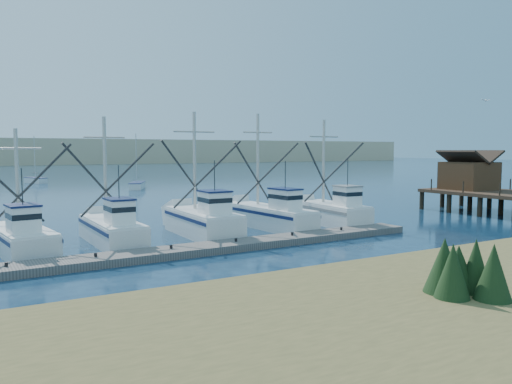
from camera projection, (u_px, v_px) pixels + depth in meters
ground at (395, 259)px, 26.37m from camera, size 500.00×500.00×0.00m
shore_bank at (451, 330)px, 13.70m from camera, size 40.00×10.00×1.60m
floating_dock at (188, 250)px, 27.45m from camera, size 31.42×3.00×0.42m
timber_pier at (503, 186)px, 44.06m from camera, size 7.00×20.00×8.00m
dune_ridge at (25, 151)px, 207.87m from camera, size 360.00×60.00×10.00m
trawler_fleet at (169, 225)px, 31.96m from camera, size 30.54×9.17×8.44m
sailboat_near at (137, 185)px, 73.41m from camera, size 3.98×6.38×8.10m
sailboat_far at (36, 180)px, 85.59m from camera, size 3.31×5.41×8.10m
flying_gull at (486, 100)px, 38.61m from camera, size 1.00×0.18×0.18m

